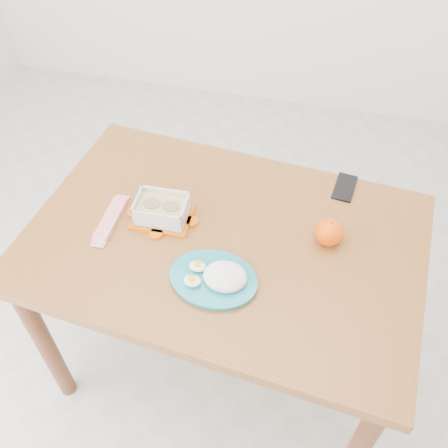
% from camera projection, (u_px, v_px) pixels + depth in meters
% --- Properties ---
extents(ground, '(3.50, 3.50, 0.00)m').
position_uv_depth(ground, '(185.00, 321.00, 2.16)').
color(ground, '#B7B7B2').
rests_on(ground, ground).
extents(dining_table, '(1.25, 0.90, 0.75)m').
position_uv_depth(dining_table, '(224.00, 258.00, 1.57)').
color(dining_table, '#A2622D').
rests_on(dining_table, ground).
extents(food_container, '(0.18, 0.14, 0.08)m').
position_uv_depth(food_container, '(162.00, 210.00, 1.52)').
color(food_container, '#E95B07').
rests_on(food_container, dining_table).
extents(orange_fruit, '(0.08, 0.08, 0.08)m').
position_uv_depth(orange_fruit, '(329.00, 232.00, 1.46)').
color(orange_fruit, orange).
rests_on(orange_fruit, dining_table).
extents(rice_plate, '(0.27, 0.27, 0.07)m').
position_uv_depth(rice_plate, '(217.00, 277.00, 1.37)').
color(rice_plate, teal).
rests_on(rice_plate, dining_table).
extents(candy_bar, '(0.05, 0.18, 0.02)m').
position_uv_depth(candy_bar, '(111.00, 219.00, 1.54)').
color(candy_bar, '#BD090C').
rests_on(candy_bar, dining_table).
extents(smartphone, '(0.08, 0.14, 0.01)m').
position_uv_depth(smartphone, '(345.00, 187.00, 1.64)').
color(smartphone, black).
rests_on(smartphone, dining_table).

